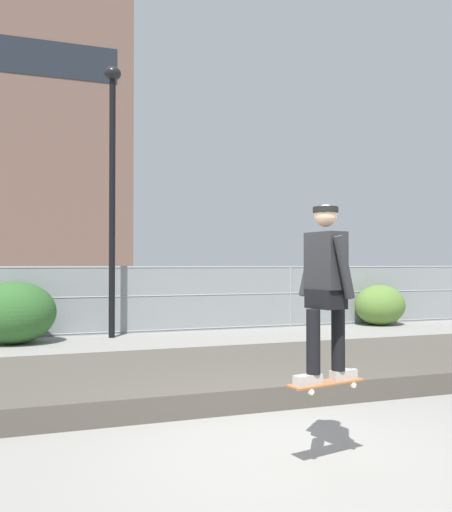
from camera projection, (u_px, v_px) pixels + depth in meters
name	position (u px, v px, depth m)	size (l,w,h in m)	color
ground_plane	(293.00, 454.00, 5.24)	(120.00, 120.00, 0.00)	gray
gravel_berm	(204.00, 375.00, 8.26)	(13.63, 3.50, 0.31)	#4C473F
skateboard	(326.00, 383.00, 4.93)	(0.82, 0.37, 0.07)	#9E5B33
skater	(326.00, 282.00, 4.95)	(0.72, 0.62, 1.67)	#B2ADA8
chain_fence	(137.00, 299.00, 14.43)	(27.99, 0.06, 1.85)	gray
street_lamp	(112.00, 169.00, 13.63)	(0.44, 0.44, 7.04)	black
parked_car_mid	(152.00, 295.00, 18.31)	(4.42, 1.99, 1.66)	#474C54
shrub_center	(14.00, 313.00, 12.47)	(1.93, 1.58, 1.49)	#2D5B28
shrub_right	(380.00, 305.00, 16.35)	(1.62, 1.33, 1.25)	#567A33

